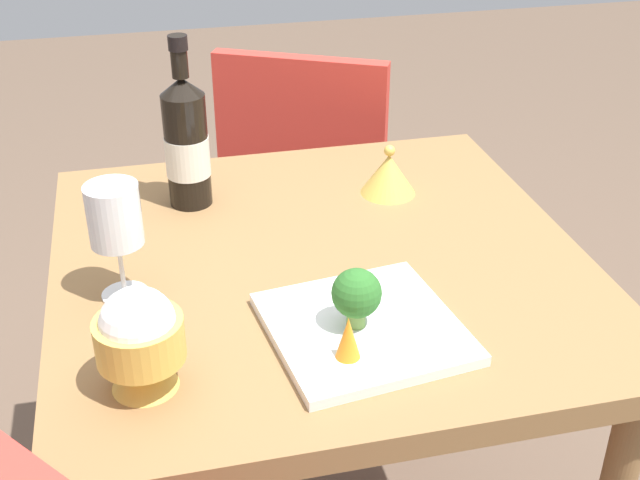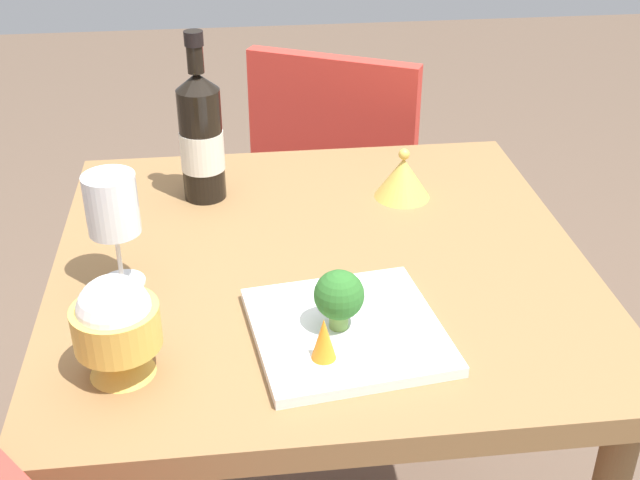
{
  "view_description": "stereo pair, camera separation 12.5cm",
  "coord_description": "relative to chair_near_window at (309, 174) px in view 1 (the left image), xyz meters",
  "views": [
    {
      "loc": [
        -1.09,
        0.26,
        1.4
      ],
      "look_at": [
        0.0,
        0.0,
        0.76
      ],
      "focal_mm": 46.27,
      "sensor_mm": 36.0,
      "label": 1
    },
    {
      "loc": [
        -1.11,
        0.13,
        1.4
      ],
      "look_at": [
        0.0,
        0.0,
        0.76
      ],
      "focal_mm": 46.27,
      "sensor_mm": 36.0,
      "label": 2
    }
  ],
  "objects": [
    {
      "name": "chair_near_window",
      "position": [
        0.0,
        0.0,
        0.0
      ],
      "size": [
        0.54,
        0.54,
        0.85
      ],
      "rotation": [
        0.0,
        0.0,
        4.24
      ],
      "color": "red",
      "rests_on": "ground_plane"
    },
    {
      "name": "wine_glass",
      "position": [
        -0.75,
        0.44,
        0.33
      ],
      "size": [
        0.08,
        0.08,
        0.18
      ],
      "color": "white",
      "rests_on": "dining_table"
    },
    {
      "name": "serving_plate",
      "position": [
        -0.92,
        0.13,
        0.21
      ],
      "size": [
        0.28,
        0.28,
        0.02
      ],
      "rotation": [
        0.0,
        0.0,
        0.13
      ],
      "color": "white",
      "rests_on": "dining_table"
    },
    {
      "name": "rice_bowl_lid",
      "position": [
        -0.52,
        -0.03,
        0.24
      ],
      "size": [
        0.1,
        0.1,
        0.09
      ],
      "color": "gold",
      "rests_on": "dining_table"
    },
    {
      "name": "broccoli_floret",
      "position": [
        -0.92,
        0.14,
        0.27
      ],
      "size": [
        0.07,
        0.07,
        0.09
      ],
      "color": "#729E4C",
      "rests_on": "serving_plate"
    },
    {
      "name": "dining_table",
      "position": [
        -0.71,
        0.14,
        0.11
      ],
      "size": [
        0.83,
        0.83,
        0.73
      ],
      "color": "olive",
      "rests_on": "ground_plane"
    },
    {
      "name": "wine_bottle",
      "position": [
        -0.48,
        0.32,
        0.32
      ],
      "size": [
        0.08,
        0.08,
        0.3
      ],
      "color": "black",
      "rests_on": "dining_table"
    },
    {
      "name": "carrot_garnish_left",
      "position": [
        -0.99,
        0.17,
        0.25
      ],
      "size": [
        0.03,
        0.03,
        0.06
      ],
      "color": "orange",
      "rests_on": "serving_plate"
    },
    {
      "name": "rice_bowl",
      "position": [
        -0.97,
        0.42,
        0.27
      ],
      "size": [
        0.11,
        0.11,
        0.14
      ],
      "color": "gold",
      "rests_on": "dining_table"
    }
  ]
}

